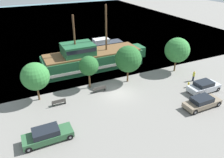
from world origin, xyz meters
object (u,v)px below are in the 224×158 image
(parked_car_curb_mid, at_px, (204,87))
(fire_hydrant, at_px, (189,85))
(moored_boat_dockside, at_px, (103,44))
(parked_car_curb_front, at_px, (47,135))
(bench_promenade_east, at_px, (59,102))
(parked_car_curb_rear, at_px, (202,102))
(pedestrian_walking_near, at_px, (194,76))
(pirate_ship, at_px, (92,58))
(bench_promenade_west, at_px, (100,89))

(parked_car_curb_mid, height_order, fire_hydrant, parked_car_curb_mid)
(moored_boat_dockside, relative_size, parked_car_curb_front, 1.67)
(moored_boat_dockside, height_order, bench_promenade_east, moored_boat_dockside)
(moored_boat_dockside, distance_m, parked_car_curb_rear, 25.47)
(parked_car_curb_mid, xyz_separation_m, pedestrian_walking_near, (1.04, 2.96, 0.04))
(parked_car_curb_rear, bearing_deg, fire_hydrant, 65.11)
(parked_car_curb_rear, relative_size, pedestrian_walking_near, 3.00)
(parked_car_curb_front, height_order, pedestrian_walking_near, pedestrian_walking_near)
(parked_car_curb_front, bearing_deg, moored_boat_dockside, 55.67)
(parked_car_curb_rear, distance_m, bench_promenade_east, 17.24)
(pirate_ship, distance_m, fire_hydrant, 15.54)
(parked_car_curb_mid, distance_m, parked_car_curb_rear, 4.01)
(parked_car_curb_front, height_order, fire_hydrant, parked_car_curb_front)
(parked_car_curb_mid, xyz_separation_m, bench_promenade_east, (-18.39, 5.13, -0.31))
(bench_promenade_west, height_order, pedestrian_walking_near, pedestrian_walking_near)
(pedestrian_walking_near, bearing_deg, parked_car_curb_mid, -109.38)
(pirate_ship, xyz_separation_m, pedestrian_walking_near, (11.78, -10.83, -0.86))
(parked_car_curb_mid, xyz_separation_m, bench_promenade_west, (-12.69, 5.95, -0.31))
(parked_car_curb_rear, bearing_deg, parked_car_curb_mid, 41.40)
(parked_car_curb_mid, distance_m, fire_hydrant, 2.04)
(parked_car_curb_rear, xyz_separation_m, pedestrian_walking_near, (4.04, 5.60, 0.09))
(moored_boat_dockside, distance_m, fire_hydrant, 21.35)
(bench_promenade_east, xyz_separation_m, pedestrian_walking_near, (19.43, -2.17, 0.35))
(pirate_ship, relative_size, pedestrian_walking_near, 11.12)
(bench_promenade_west, xyz_separation_m, pedestrian_walking_near, (13.73, -3.00, 0.35))
(parked_car_curb_front, bearing_deg, bench_promenade_west, 38.52)
(parked_car_curb_rear, bearing_deg, pedestrian_walking_near, 54.18)
(pedestrian_walking_near, bearing_deg, parked_car_curb_rear, -125.82)
(pedestrian_walking_near, bearing_deg, pirate_ship, 137.40)
(parked_car_curb_front, xyz_separation_m, parked_car_curb_mid, (20.78, 0.49, 0.03))
(bench_promenade_west, distance_m, pedestrian_walking_near, 14.05)
(moored_boat_dockside, xyz_separation_m, parked_car_curb_rear, (1.91, -25.39, 0.04))
(parked_car_curb_front, distance_m, pedestrian_walking_near, 22.09)
(pirate_ship, height_order, bench_promenade_west, pirate_ship)
(parked_car_curb_rear, relative_size, bench_promenade_east, 2.82)
(pedestrian_walking_near, bearing_deg, fire_hydrant, -149.29)
(parked_car_curb_rear, xyz_separation_m, fire_hydrant, (2.05, 4.42, -0.29))
(parked_car_curb_front, distance_m, bench_promenade_west, 10.35)
(pirate_ship, distance_m, parked_car_curb_mid, 17.50)
(parked_car_curb_mid, xyz_separation_m, fire_hydrant, (-0.95, 1.77, -0.34))
(fire_hydrant, bearing_deg, pirate_ship, 129.16)
(parked_car_curb_mid, bearing_deg, moored_boat_dockside, 102.19)
(moored_boat_dockside, height_order, bench_promenade_west, moored_boat_dockside)
(pirate_ship, xyz_separation_m, parked_car_curb_rear, (7.73, -16.43, -0.95))
(moored_boat_dockside, height_order, parked_car_curb_rear, moored_boat_dockside)
(fire_hydrant, bearing_deg, parked_car_curb_mid, -61.69)
(fire_hydrant, bearing_deg, bench_promenade_east, 169.10)
(bench_promenade_west, bearing_deg, fire_hydrant, -19.62)
(parked_car_curb_mid, bearing_deg, bench_promenade_east, 164.41)
(moored_boat_dockside, height_order, parked_car_curb_front, moored_boat_dockside)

